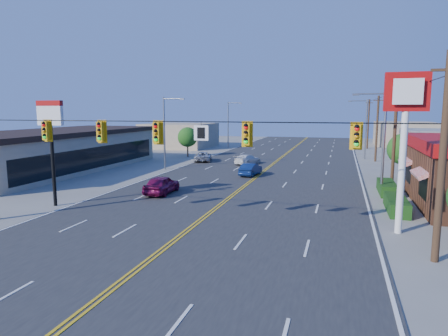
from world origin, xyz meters
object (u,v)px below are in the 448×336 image
(kfc_pylon, at_px, (405,120))
(pizza_hut_sign, at_px, (51,131))
(car_silver, at_px, (203,157))
(car_magenta, at_px, (162,185))
(car_white, at_px, (248,160))
(car_blue, at_px, (251,170))
(signal_span, at_px, (177,144))

(kfc_pylon, height_order, pizza_hut_sign, kfc_pylon)
(pizza_hut_sign, relative_size, car_silver, 1.55)
(pizza_hut_sign, height_order, car_silver, pizza_hut_sign)
(car_magenta, relative_size, car_white, 1.02)
(car_blue, relative_size, car_white, 0.91)
(signal_span, bearing_deg, car_white, 95.72)
(car_magenta, height_order, car_white, car_magenta)
(pizza_hut_sign, distance_m, car_blue, 19.68)
(car_magenta, distance_m, car_white, 18.86)
(signal_span, relative_size, car_white, 5.89)
(signal_span, xyz_separation_m, car_silver, (-8.99, 29.52, -4.27))
(car_silver, bearing_deg, signal_span, 91.57)
(pizza_hut_sign, bearing_deg, signal_span, -20.19)
(kfc_pylon, relative_size, car_blue, 2.27)
(car_blue, distance_m, car_silver, 12.53)
(car_silver, bearing_deg, car_magenta, 84.75)
(car_silver, bearing_deg, pizza_hut_sign, 70.40)
(pizza_hut_sign, relative_size, car_magenta, 1.63)
(car_magenta, bearing_deg, car_silver, -81.59)
(signal_span, relative_size, pizza_hut_sign, 3.55)
(signal_span, distance_m, car_white, 28.72)
(pizza_hut_sign, bearing_deg, car_magenta, 45.67)
(kfc_pylon, relative_size, car_magenta, 2.02)
(signal_span, distance_m, car_silver, 31.15)
(signal_span, height_order, kfc_pylon, signal_span)
(pizza_hut_sign, xyz_separation_m, car_silver, (1.89, 25.52, -4.57))
(signal_span, height_order, car_blue, signal_span)
(car_white, distance_m, car_silver, 6.29)
(car_silver, bearing_deg, kfc_pylon, 112.87)
(kfc_pylon, distance_m, pizza_hut_sign, 22.02)
(kfc_pylon, bearing_deg, car_blue, 126.03)
(pizza_hut_sign, xyz_separation_m, car_magenta, (5.45, 5.58, -4.47))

